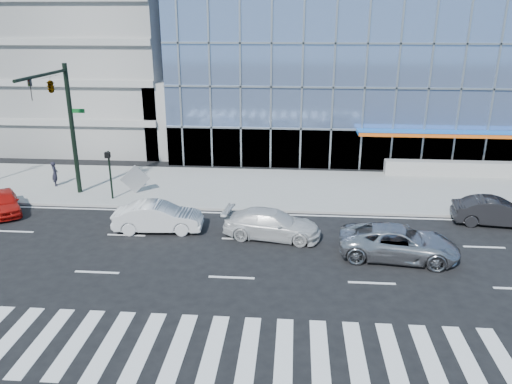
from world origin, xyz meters
TOP-DOWN VIEW (x-y plane):
  - ground at (0.00, 0.00)m, footprint 160.00×160.00m
  - sidewalk at (0.00, 8.00)m, footprint 120.00×8.00m
  - theatre_building at (14.00, 26.00)m, footprint 42.00×26.00m
  - parking_garage at (-20.00, 26.00)m, footprint 24.00×24.00m
  - ramp_block at (-6.00, 18.00)m, footprint 6.00×8.00m
  - traffic_signal at (-11.00, 4.57)m, footprint 1.14×5.74m
  - ped_signal_post at (-8.50, 4.94)m, footprint 0.30×0.33m
  - silver_suv at (7.53, -1.46)m, footprint 5.73×3.15m
  - white_suv at (1.53, 0.37)m, footprint 5.19×2.68m
  - white_sedan at (-4.47, 0.75)m, footprint 4.72×1.94m
  - dark_sedan at (13.53, 3.00)m, footprint 4.60×2.05m
  - red_sedan at (-13.96, 2.53)m, footprint 3.42×4.00m
  - pedestrian at (-13.10, 7.15)m, footprint 0.59×0.70m
  - tilted_panel at (-7.36, 6.13)m, footprint 1.73×0.74m

SIDE VIEW (x-z plane):
  - ground at x=0.00m, z-range 0.00..0.00m
  - sidewalk at x=0.00m, z-range 0.00..0.15m
  - red_sedan at x=-13.96m, z-range 0.00..1.30m
  - white_suv at x=1.53m, z-range 0.00..1.44m
  - dark_sedan at x=13.53m, z-range 0.00..1.47m
  - silver_suv at x=7.53m, z-range 0.00..1.52m
  - white_sedan at x=-4.47m, z-range 0.00..1.52m
  - pedestrian at x=-13.10m, z-range 0.15..1.79m
  - tilted_panel at x=-7.36m, z-range 0.15..1.99m
  - ped_signal_post at x=-8.50m, z-range 0.64..3.64m
  - ramp_block at x=-6.00m, z-range 0.00..6.00m
  - traffic_signal at x=-11.00m, z-range 2.16..10.16m
  - theatre_building at x=14.00m, z-range 0.00..15.00m
  - parking_garage at x=-20.00m, z-range 0.00..20.00m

